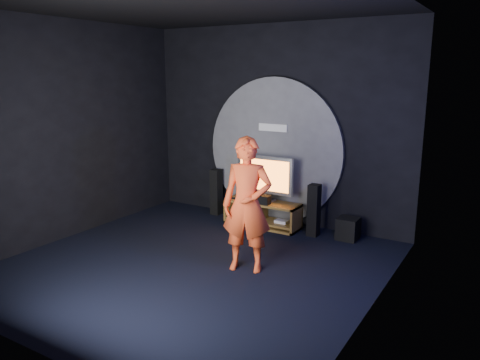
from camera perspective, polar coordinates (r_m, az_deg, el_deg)
name	(u,v)px	position (r m, az deg, el deg)	size (l,w,h in m)	color
floor	(194,265)	(6.77, -5.68, -10.29)	(5.00, 5.00, 0.00)	black
back_wall	(276,125)	(8.40, 4.38, 6.66)	(5.00, 0.04, 3.50)	black
front_wall	(20,178)	(4.59, -25.24, 0.27)	(5.00, 0.04, 3.50)	black
left_wall	(66,131)	(8.04, -20.45, 5.62)	(0.04, 5.00, 3.50)	black
right_wall	(379,160)	(5.19, 16.56, 2.31)	(0.04, 5.00, 3.50)	black
ceiling	(187,4)	(6.28, -6.44, 20.59)	(5.00, 5.00, 0.01)	black
wall_disc_panel	(274,151)	(8.41, 4.16, 3.59)	(2.60, 0.11, 2.60)	#515156
media_console	(263,215)	(8.32, 2.80, -4.32)	(1.36, 0.45, 0.45)	olive
tv	(265,176)	(8.21, 3.03, 0.43)	(1.07, 0.22, 0.80)	#B4B5BC
center_speaker	(259,199)	(8.12, 2.35, -2.33)	(0.40, 0.15, 0.15)	black
remote	(232,198)	(8.42, -0.93, -2.22)	(0.18, 0.05, 0.02)	black
tower_speaker_left	(216,192)	(8.96, -2.90, -1.45)	(0.18, 0.20, 0.88)	black
tower_speaker_right	(314,210)	(7.85, 8.99, -3.67)	(0.18, 0.20, 0.88)	black
subwoofer	(348,229)	(7.87, 13.02, -5.79)	(0.33, 0.33, 0.36)	black
player	(247,205)	(6.30, 0.87, -3.05)	(0.67, 0.44, 1.85)	#E6491F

